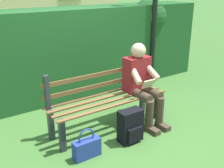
{
  "coord_description": "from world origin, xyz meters",
  "views": [
    {
      "loc": [
        2.0,
        2.96,
        1.99
      ],
      "look_at": [
        0.0,
        0.1,
        0.71
      ],
      "focal_mm": 44.24,
      "sensor_mm": 36.0,
      "label": 1
    }
  ],
  "objects_px": {
    "park_bench": "(105,98)",
    "person_seated": "(142,82)",
    "handbag": "(87,148)",
    "backpack": "(131,126)"
  },
  "relations": [
    {
      "from": "person_seated",
      "to": "backpack",
      "type": "distance_m",
      "value": 0.74
    },
    {
      "from": "park_bench",
      "to": "handbag",
      "type": "relative_size",
      "value": 4.55
    },
    {
      "from": "person_seated",
      "to": "backpack",
      "type": "bearing_deg",
      "value": 36.74
    },
    {
      "from": "handbag",
      "to": "park_bench",
      "type": "bearing_deg",
      "value": -139.83
    },
    {
      "from": "park_bench",
      "to": "handbag",
      "type": "bearing_deg",
      "value": 40.17
    },
    {
      "from": "backpack",
      "to": "handbag",
      "type": "xyz_separation_m",
      "value": [
        0.66,
        -0.01,
        -0.09
      ]
    },
    {
      "from": "park_bench",
      "to": "person_seated",
      "type": "xyz_separation_m",
      "value": [
        -0.53,
        0.17,
        0.19
      ]
    },
    {
      "from": "person_seated",
      "to": "handbag",
      "type": "bearing_deg",
      "value": 17.24
    },
    {
      "from": "park_bench",
      "to": "backpack",
      "type": "distance_m",
      "value": 0.58
    },
    {
      "from": "park_bench",
      "to": "person_seated",
      "type": "height_order",
      "value": "person_seated"
    }
  ]
}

